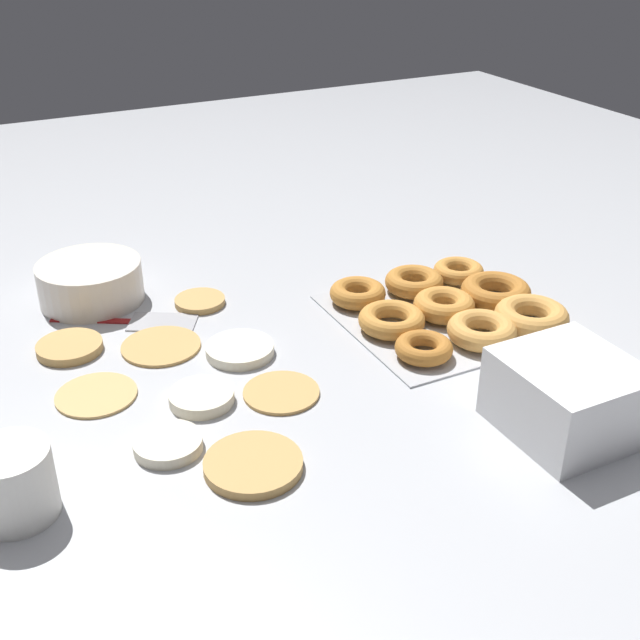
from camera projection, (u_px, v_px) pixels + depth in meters
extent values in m
plane|color=#B2B5BA|center=(263.00, 354.00, 1.16)|extent=(3.00, 3.00, 0.00)
cylinder|color=silver|center=(240.00, 350.00, 1.15)|extent=(0.10, 0.10, 0.01)
cylinder|color=beige|center=(202.00, 397.00, 1.05)|extent=(0.09, 0.09, 0.02)
cylinder|color=tan|center=(161.00, 345.00, 1.17)|extent=(0.12, 0.12, 0.01)
cylinder|color=beige|center=(168.00, 444.00, 0.96)|extent=(0.08, 0.08, 0.01)
cylinder|color=tan|center=(281.00, 391.00, 1.06)|extent=(0.10, 0.10, 0.01)
cylinder|color=tan|center=(253.00, 464.00, 0.93)|extent=(0.12, 0.12, 0.01)
cylinder|color=tan|center=(200.00, 301.00, 1.29)|extent=(0.08, 0.08, 0.01)
cylinder|color=tan|center=(70.00, 347.00, 1.16)|extent=(0.09, 0.09, 0.01)
cylinder|color=tan|center=(96.00, 394.00, 1.06)|extent=(0.11, 0.11, 0.01)
cube|color=#ADAFB5|center=(443.00, 314.00, 1.26)|extent=(0.30, 0.32, 0.01)
torus|color=#D19347|center=(531.00, 316.00, 1.21)|extent=(0.11, 0.11, 0.03)
torus|color=#AD6B28|center=(496.00, 292.00, 1.29)|extent=(0.11, 0.11, 0.03)
torus|color=#C68438|center=(459.00, 271.00, 1.36)|extent=(0.09, 0.09, 0.03)
torus|color=#D19347|center=(482.00, 330.00, 1.18)|extent=(0.10, 0.10, 0.03)
torus|color=#C68438|center=(444.00, 305.00, 1.25)|extent=(0.10, 0.10, 0.03)
torus|color=#B7752D|center=(414.00, 282.00, 1.32)|extent=(0.10, 0.10, 0.03)
torus|color=#AD6B28|center=(424.00, 348.00, 1.14)|extent=(0.08, 0.08, 0.02)
torus|color=#C68438|center=(392.00, 320.00, 1.21)|extent=(0.10, 0.10, 0.03)
torus|color=#B7752D|center=(358.00, 293.00, 1.29)|extent=(0.09, 0.09, 0.03)
cylinder|color=silver|center=(90.00, 282.00, 1.29)|extent=(0.17, 0.17, 0.07)
cube|color=white|center=(563.00, 422.00, 1.00)|extent=(0.16, 0.15, 0.02)
cube|color=white|center=(565.00, 409.00, 0.99)|extent=(0.16, 0.15, 0.02)
cube|color=white|center=(567.00, 396.00, 0.98)|extent=(0.16, 0.15, 0.02)
cube|color=white|center=(570.00, 383.00, 0.97)|extent=(0.16, 0.15, 0.02)
cube|color=white|center=(572.00, 370.00, 0.96)|extent=(0.16, 0.15, 0.02)
cylinder|color=white|center=(13.00, 483.00, 0.85)|extent=(0.09, 0.09, 0.08)
cube|color=maroon|center=(90.00, 320.00, 1.24)|extent=(0.07, 0.12, 0.01)
cube|color=#A8A8AD|center=(163.00, 322.00, 1.24)|extent=(0.10, 0.12, 0.01)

